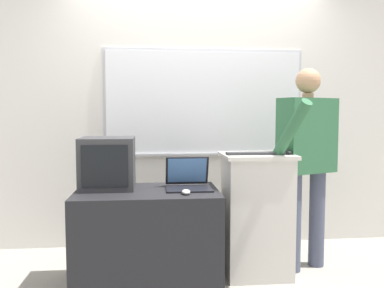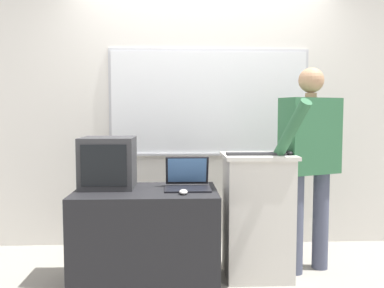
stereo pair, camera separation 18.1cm
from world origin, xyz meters
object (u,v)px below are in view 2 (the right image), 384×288
object	(u,v)px
laptop	(187,179)
crt_monitor	(108,162)
person_presenter	(310,154)
side_desk	(147,238)
wireless_keyboard	(256,154)
lectern_podium	(257,215)
computer_mouse_by_keyboard	(289,153)
computer_mouse_by_laptop	(183,192)

from	to	relation	value
laptop	crt_monitor	size ratio (longest dim) A/B	0.85
person_presenter	crt_monitor	size ratio (longest dim) A/B	4.15
side_desk	wireless_keyboard	xyz separation A→B (m)	(0.84, 0.09, 0.62)
wireless_keyboard	crt_monitor	size ratio (longest dim) A/B	1.14
lectern_podium	computer_mouse_by_keyboard	xyz separation A→B (m)	(0.22, -0.07, 0.50)
side_desk	computer_mouse_by_keyboard	bearing A→B (deg)	4.01
lectern_podium	computer_mouse_by_keyboard	distance (m)	0.55
wireless_keyboard	computer_mouse_by_keyboard	bearing A→B (deg)	-2.30
computer_mouse_by_keyboard	crt_monitor	xyz separation A→B (m)	(-1.39, 0.04, -0.07)
side_desk	computer_mouse_by_keyboard	world-z (taller)	computer_mouse_by_keyboard
computer_mouse_by_keyboard	crt_monitor	distance (m)	1.39
side_desk	wireless_keyboard	world-z (taller)	wireless_keyboard
side_desk	laptop	bearing A→B (deg)	12.30
side_desk	computer_mouse_by_laptop	xyz separation A→B (m)	(0.27, -0.18, 0.38)
person_presenter	crt_monitor	bearing A→B (deg)	161.91
lectern_podium	side_desk	xyz separation A→B (m)	(-0.87, -0.15, -0.13)
side_desk	computer_mouse_by_laptop	size ratio (longest dim) A/B	10.51
lectern_podium	computer_mouse_by_laptop	xyz separation A→B (m)	(-0.59, -0.32, 0.25)
wireless_keyboard	computer_mouse_by_laptop	bearing A→B (deg)	-155.06
wireless_keyboard	computer_mouse_by_laptop	size ratio (longest dim) A/B	4.54
laptop	side_desk	bearing A→B (deg)	-167.70
side_desk	person_presenter	size ratio (longest dim) A/B	0.63
crt_monitor	wireless_keyboard	bearing A→B (deg)	-1.37
person_presenter	computer_mouse_by_keyboard	xyz separation A→B (m)	(-0.21, -0.14, 0.02)
laptop	wireless_keyboard	size ratio (longest dim) A/B	0.75
crt_monitor	computer_mouse_by_laptop	bearing A→B (deg)	-26.90
lectern_podium	crt_monitor	bearing A→B (deg)	-178.39
side_desk	crt_monitor	world-z (taller)	crt_monitor
lectern_podium	laptop	world-z (taller)	lectern_podium
lectern_podium	computer_mouse_by_laptop	size ratio (longest dim) A/B	9.75
side_desk	computer_mouse_by_laptop	world-z (taller)	computer_mouse_by_laptop
laptop	wireless_keyboard	world-z (taller)	wireless_keyboard
computer_mouse_by_laptop	crt_monitor	xyz separation A→B (m)	(-0.57, 0.29, 0.18)
crt_monitor	laptop	bearing A→B (deg)	-4.37
computer_mouse_by_keyboard	crt_monitor	size ratio (longest dim) A/B	0.25
side_desk	laptop	world-z (taller)	laptop
wireless_keyboard	computer_mouse_by_keyboard	size ratio (longest dim) A/B	4.54
side_desk	wireless_keyboard	size ratio (longest dim) A/B	2.32
lectern_podium	crt_monitor	distance (m)	1.24
person_presenter	laptop	size ratio (longest dim) A/B	4.88
side_desk	crt_monitor	size ratio (longest dim) A/B	2.63
lectern_podium	person_presenter	world-z (taller)	person_presenter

